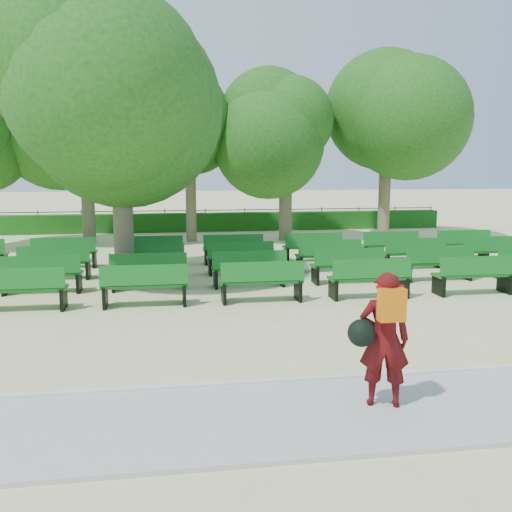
{
  "coord_description": "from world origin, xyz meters",
  "views": [
    {
      "loc": [
        -0.92,
        -14.1,
        3.21
      ],
      "look_at": [
        1.15,
        -1.0,
        1.1
      ],
      "focal_mm": 40.0,
      "sensor_mm": 36.0,
      "label": 1
    }
  ],
  "objects": [
    {
      "name": "ground",
      "position": [
        0.0,
        0.0,
        0.0
      ],
      "size": [
        120.0,
        120.0,
        0.0
      ],
      "primitive_type": "plane",
      "color": "beige"
    },
    {
      "name": "hedge",
      "position": [
        0.0,
        14.0,
        0.45
      ],
      "size": [
        26.0,
        0.7,
        0.9
      ],
      "primitive_type": "cube",
      "color": "#1A5917",
      "rests_on": "ground"
    },
    {
      "name": "person",
      "position": [
        1.84,
        -7.27,
        0.99
      ],
      "size": [
        0.89,
        0.59,
        1.8
      ],
      "rotation": [
        0.0,
        0.0,
        2.87
      ],
      "color": "#490A0B",
      "rests_on": "ground"
    },
    {
      "name": "fence",
      "position": [
        0.0,
        14.4,
        0.0
      ],
      "size": [
        26.0,
        0.1,
        1.02
      ],
      "primitive_type": null,
      "color": "black",
      "rests_on": "ground"
    },
    {
      "name": "tree_line",
      "position": [
        0.0,
        10.0,
        0.0
      ],
      "size": [
        21.8,
        6.8,
        7.04
      ],
      "primitive_type": null,
      "color": "#235D19",
      "rests_on": "ground"
    },
    {
      "name": "bench_array",
      "position": [
        1.26,
        1.67,
        0.1
      ],
      "size": [
        1.98,
        0.66,
        1.24
      ],
      "rotation": [
        0.0,
        0.0,
        -0.02
      ],
      "color": "#116219",
      "rests_on": "ground"
    },
    {
      "name": "paving",
      "position": [
        0.0,
        -7.4,
        0.03
      ],
      "size": [
        30.0,
        2.2,
        0.06
      ],
      "primitive_type": "cube",
      "color": "#B0AFAB",
      "rests_on": "ground"
    },
    {
      "name": "tree_among",
      "position": [
        -2.08,
        1.69,
        4.98
      ],
      "size": [
        5.18,
        5.18,
        7.34
      ],
      "color": "brown",
      "rests_on": "ground"
    },
    {
      "name": "curb",
      "position": [
        0.0,
        -6.25,
        0.05
      ],
      "size": [
        30.0,
        0.12,
        0.1
      ],
      "primitive_type": "cube",
      "color": "silver",
      "rests_on": "ground"
    }
  ]
}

